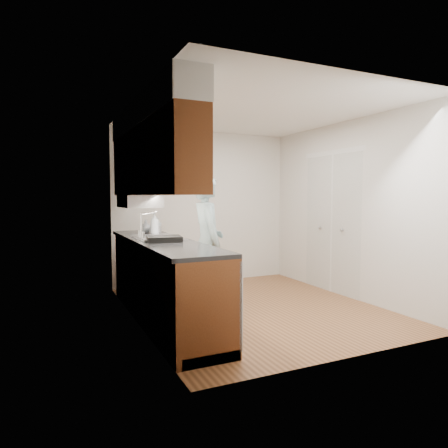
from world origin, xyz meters
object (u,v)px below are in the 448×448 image
object	(u,v)px
soap_bottle_a	(155,224)
soap_bottle_c	(146,226)
person	(207,234)
dish_rack	(164,239)
soap_bottle_b	(158,225)
steel_can	(159,230)

from	to	relation	value
soap_bottle_a	soap_bottle_c	bearing A→B (deg)	95.15
person	dish_rack	xyz separation A→B (m)	(-0.63, -0.28, -0.00)
person	soap_bottle_b	size ratio (longest dim) A/B	9.18
dish_rack	soap_bottle_c	bearing A→B (deg)	96.73
person	soap_bottle_a	bearing A→B (deg)	54.08
soap_bottle_a	steel_can	size ratio (longest dim) A/B	2.60
soap_bottle_c	steel_can	world-z (taller)	soap_bottle_c
soap_bottle_c	person	bearing A→B (deg)	-56.02
person	steel_can	distance (m)	0.70
person	soap_bottle_c	bearing A→B (deg)	40.90
person	soap_bottle_b	bearing A→B (deg)	38.46
person	dish_rack	distance (m)	0.69
soap_bottle_b	steel_can	size ratio (longest dim) A/B	1.87
steel_can	soap_bottle_b	bearing A→B (deg)	80.54
person	soap_bottle_b	xyz separation A→B (m)	(-0.43, 0.71, 0.07)
person	dish_rack	size ratio (longest dim) A/B	5.16
soap_bottle_b	dish_rack	distance (m)	1.01
person	steel_can	world-z (taller)	person
soap_bottle_c	soap_bottle_a	bearing A→B (deg)	-84.85
soap_bottle_a	soap_bottle_b	xyz separation A→B (m)	(0.10, 0.21, -0.04)
soap_bottle_b	soap_bottle_c	size ratio (longest dim) A/B	1.15
soap_bottle_c	steel_can	distance (m)	0.33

